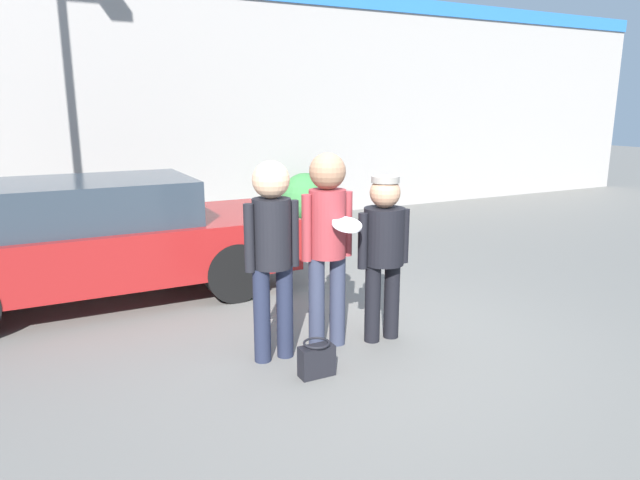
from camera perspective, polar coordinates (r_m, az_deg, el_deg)
The scene contains 8 objects.
ground_plane at distance 5.59m, azimuth 3.84°, elevation -10.25°, with size 56.00×56.00×0.00m, color #66635E.
storefront_building at distance 11.08m, azimuth -13.57°, elevation 13.06°, with size 24.00×0.22×4.47m.
person_left at distance 4.94m, azimuth -4.81°, elevation -0.33°, with size 0.50×0.33×1.78m.
person_middle_with_frisbee at distance 5.18m, azimuth 0.75°, elevation 0.76°, with size 0.51×0.55×1.83m.
person_right at distance 5.41m, azimuth 6.39°, elevation -0.35°, with size 0.56×0.39×1.60m.
parked_car_near at distance 7.09m, azimuth -21.41°, elevation 0.13°, with size 4.40×1.81×1.42m.
shrub at distance 11.32m, azimuth -1.48°, elevation 4.33°, with size 0.95×0.95×0.95m.
handbag at distance 4.90m, azimuth -0.34°, elevation -11.86°, with size 0.30×0.23×0.31m.
Camera 1 is at (-2.66, -4.39, 2.23)m, focal length 32.00 mm.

